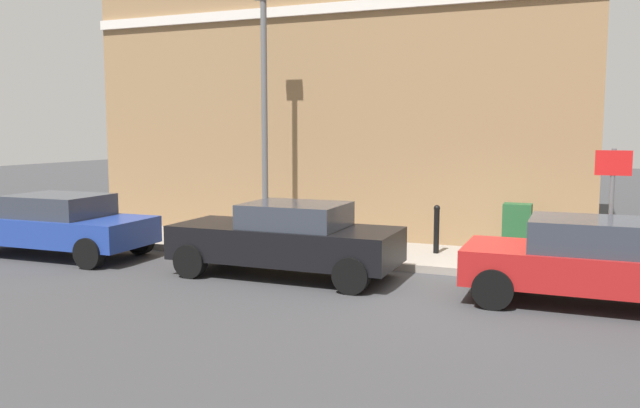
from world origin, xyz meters
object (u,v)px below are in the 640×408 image
at_px(bollard_far_kerb, 348,231).
at_px(bollard_near_cabinet, 437,227).
at_px(car_blue, 56,224).
at_px(street_sign, 612,194).
at_px(lamppost, 264,107).
at_px(car_black, 287,239).
at_px(utility_cabinet, 517,234).
at_px(car_red, 594,261).

bearing_deg(bollard_far_kerb, bollard_near_cabinet, -54.70).
xyz_separation_m(car_blue, bollard_far_kerb, (1.63, -6.25, -0.01)).
bearing_deg(bollard_near_cabinet, street_sign, -108.65).
bearing_deg(street_sign, bollard_far_kerb, 90.08).
bearing_deg(street_sign, lamppost, 83.40).
relative_size(car_black, street_sign, 1.88).
xyz_separation_m(street_sign, lamppost, (0.84, 7.28, 1.64)).
bearing_deg(car_blue, utility_cabinet, -165.71).
bearing_deg(car_black, street_sign, -165.30).
distance_m(bollard_near_cabinet, street_sign, 3.64).
distance_m(utility_cabinet, street_sign, 2.19).
bearing_deg(car_red, bollard_far_kerb, -18.51).
relative_size(car_red, car_black, 0.92).
bearing_deg(bollard_far_kerb, lamppost, 70.14).
xyz_separation_m(car_black, lamppost, (2.35, 1.67, 2.57)).
relative_size(car_black, bollard_near_cabinet, 4.15).
bearing_deg(lamppost, car_black, -144.61).
xyz_separation_m(car_blue, street_sign, (1.64, -11.18, 0.95)).
distance_m(car_blue, bollard_far_kerb, 6.46).
relative_size(car_black, utility_cabinet, 3.75).
bearing_deg(lamppost, car_blue, 122.44).
bearing_deg(street_sign, car_red, 169.99).
relative_size(car_blue, lamppost, 0.77).
distance_m(car_red, bollard_near_cabinet, 4.05).
bearing_deg(bollard_near_cabinet, lamppost, 94.09).
xyz_separation_m(car_red, utility_cabinet, (2.55, 1.41, -0.05)).
bearing_deg(bollard_far_kerb, car_blue, 104.62).
relative_size(bollard_far_kerb, street_sign, 0.45).
distance_m(car_blue, utility_cabinet, 9.87).
height_order(car_red, bollard_far_kerb, car_red).
bearing_deg(car_blue, street_sign, -173.01).
bearing_deg(utility_cabinet, bollard_near_cabinet, 86.55).
bearing_deg(car_blue, bollard_near_cabinet, -161.96).
bearing_deg(car_black, lamppost, -54.99).
relative_size(car_red, utility_cabinet, 3.44).
xyz_separation_m(utility_cabinet, bollard_far_kerb, (-1.03, 3.25, 0.02)).
height_order(car_black, car_blue, car_black).
distance_m(bollard_near_cabinet, bollard_far_kerb, 1.96).
height_order(car_black, bollard_far_kerb, car_black).
distance_m(car_black, lamppost, 3.86).
distance_m(car_black, bollard_near_cabinet, 3.48).
relative_size(car_blue, utility_cabinet, 3.84).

